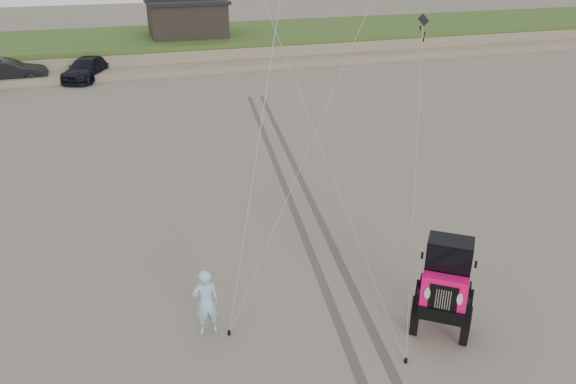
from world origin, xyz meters
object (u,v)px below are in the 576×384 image
at_px(truck_c, 87,69).
at_px(man, 206,302).
at_px(truck_b, 7,72).
at_px(jeep, 443,298).
at_px(cabin, 187,17).

xyz_separation_m(truck_c, man, (3.22, -30.25, 0.19)).
distance_m(truck_b, truck_c, 5.15).
height_order(truck_b, truck_c, truck_b).
relative_size(truck_c, man, 2.74).
distance_m(jeep, man, 5.99).
bearing_deg(truck_c, man, -60.74).
bearing_deg(jeep, cabin, 127.62).
distance_m(cabin, jeep, 38.13).
bearing_deg(cabin, truck_b, -156.15).
bearing_deg(truck_c, truck_b, -158.57).
distance_m(truck_c, man, 30.43).
bearing_deg(man, jeep, 161.68).
xyz_separation_m(jeep, man, (-5.72, 1.78, -0.12)).
relative_size(cabin, truck_b, 1.24).
height_order(truck_b, man, man).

